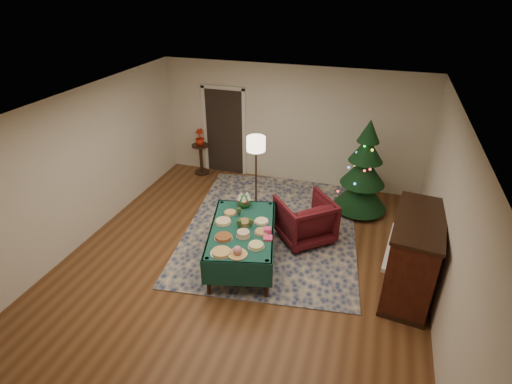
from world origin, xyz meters
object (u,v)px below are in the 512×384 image
(potted_plant, at_px, (200,141))
(christmas_tree, at_px, (364,172))
(gift_box, at_px, (267,231))
(buffet_table, at_px, (242,235))
(floor_lamp, at_px, (256,148))
(piano, at_px, (412,257))
(side_table, at_px, (201,159))
(armchair, at_px, (305,217))

(potted_plant, xyz_separation_m, christmas_tree, (3.88, -0.66, 0.03))
(gift_box, height_order, christmas_tree, christmas_tree)
(buffet_table, bearing_deg, floor_lamp, 100.74)
(gift_box, relative_size, piano, 0.07)
(floor_lamp, xyz_separation_m, piano, (3.02, -1.76, -0.68))
(gift_box, bearing_deg, piano, 3.67)
(side_table, height_order, piano, piano)
(gift_box, distance_m, christmas_tree, 2.71)
(gift_box, relative_size, side_table, 0.15)
(gift_box, xyz_separation_m, christmas_tree, (1.31, 2.37, 0.14))
(buffet_table, height_order, piano, piano)
(floor_lamp, xyz_separation_m, potted_plant, (-1.77, 1.13, -0.47))
(piano, bearing_deg, side_table, 148.86)
(gift_box, relative_size, potted_plant, 0.28)
(gift_box, xyz_separation_m, side_table, (-2.57, 3.03, -0.39))
(armchair, distance_m, christmas_tree, 1.67)
(floor_lamp, height_order, side_table, floor_lamp)
(piano, bearing_deg, christmas_tree, 112.18)
(side_table, bearing_deg, piano, -31.14)
(christmas_tree, xyz_separation_m, piano, (0.91, -2.23, -0.25))
(side_table, distance_m, christmas_tree, 3.97)
(armchair, xyz_separation_m, side_table, (-2.99, 2.01, -0.10))
(armchair, xyz_separation_m, christmas_tree, (0.89, 1.35, 0.42))
(gift_box, bearing_deg, buffet_table, 178.48)
(christmas_tree, bearing_deg, gift_box, -118.91)
(buffet_table, xyz_separation_m, christmas_tree, (1.75, 2.36, 0.33))
(floor_lamp, bearing_deg, buffet_table, -79.26)
(buffet_table, xyz_separation_m, side_table, (-2.13, 3.02, -0.20))
(gift_box, distance_m, piano, 2.23)
(gift_box, height_order, potted_plant, potted_plant)
(buffet_table, height_order, armchair, armchair)
(side_table, height_order, christmas_tree, christmas_tree)
(side_table, relative_size, christmas_tree, 0.38)
(floor_lamp, distance_m, piano, 3.56)
(side_table, bearing_deg, floor_lamp, -32.52)
(floor_lamp, height_order, potted_plant, floor_lamp)
(side_table, relative_size, piano, 0.47)
(gift_box, bearing_deg, floor_lamp, 112.73)
(side_table, distance_m, potted_plant, 0.50)
(armchair, relative_size, potted_plant, 2.34)
(gift_box, distance_m, armchair, 1.14)
(floor_lamp, bearing_deg, piano, -30.32)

